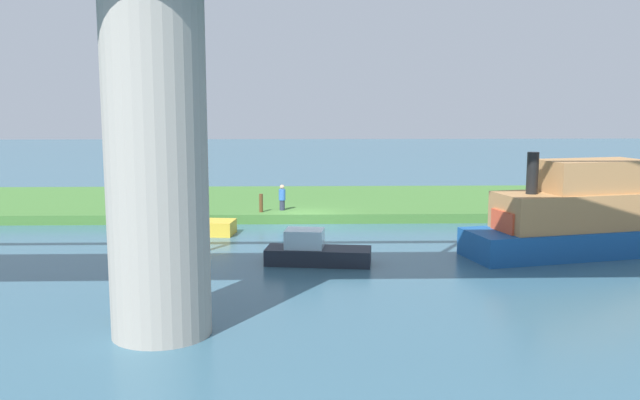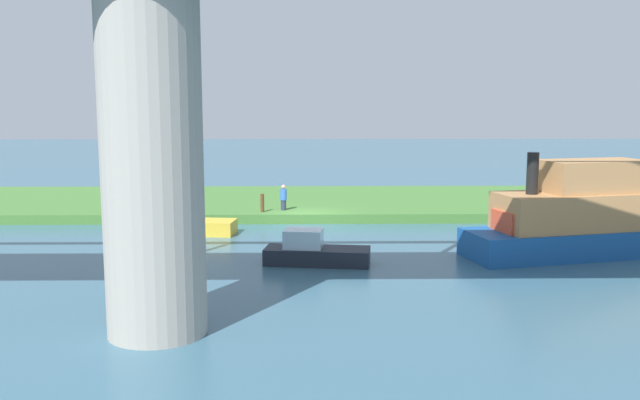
# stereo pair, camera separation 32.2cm
# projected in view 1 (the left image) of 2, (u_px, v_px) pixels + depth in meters

# --- Properties ---
(ground_plane) EXTENTS (160.00, 160.00, 0.00)m
(ground_plane) POSITION_uv_depth(u_px,v_px,m) (305.00, 224.00, 35.53)
(ground_plane) COLOR #386075
(grassy_bank) EXTENTS (80.00, 12.00, 0.50)m
(grassy_bank) POSITION_uv_depth(u_px,v_px,m) (305.00, 202.00, 41.43)
(grassy_bank) COLOR #427533
(grassy_bank) RESTS_ON ground
(bridge_pylon) EXTENTS (2.72, 2.72, 9.67)m
(bridge_pylon) POSITION_uv_depth(u_px,v_px,m) (156.00, 159.00, 18.13)
(bridge_pylon) COLOR #9E998E
(bridge_pylon) RESTS_ON ground
(person_on_bank) EXTENTS (0.49, 0.49, 1.39)m
(person_on_bank) POSITION_uv_depth(u_px,v_px,m) (282.00, 197.00, 36.82)
(person_on_bank) COLOR #2D334C
(person_on_bank) RESTS_ON grassy_bank
(mooring_post) EXTENTS (0.20, 0.20, 0.98)m
(mooring_post) POSITION_uv_depth(u_px,v_px,m) (261.00, 203.00, 36.22)
(mooring_post) COLOR brown
(mooring_post) RESTS_ON grassy_bank
(motorboat_red) EXTENTS (8.90, 4.68, 4.33)m
(motorboat_red) POSITION_uv_depth(u_px,v_px,m) (573.00, 217.00, 28.26)
(motorboat_red) COLOR #195199
(motorboat_red) RESTS_ON ground
(pontoon_yellow) EXTENTS (4.51, 2.05, 1.45)m
(pontoon_yellow) POSITION_uv_depth(u_px,v_px,m) (186.00, 223.00, 32.83)
(pontoon_yellow) COLOR gold
(pontoon_yellow) RESTS_ON ground
(motorboat_white) EXTENTS (4.28, 2.01, 1.37)m
(motorboat_white) POSITION_uv_depth(u_px,v_px,m) (315.00, 252.00, 26.82)
(motorboat_white) COLOR #1E232D
(motorboat_white) RESTS_ON ground
(marker_buoy) EXTENTS (0.50, 0.50, 0.50)m
(marker_buoy) POSITION_uv_depth(u_px,v_px,m) (126.00, 310.00, 20.08)
(marker_buoy) COLOR orange
(marker_buoy) RESTS_ON ground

